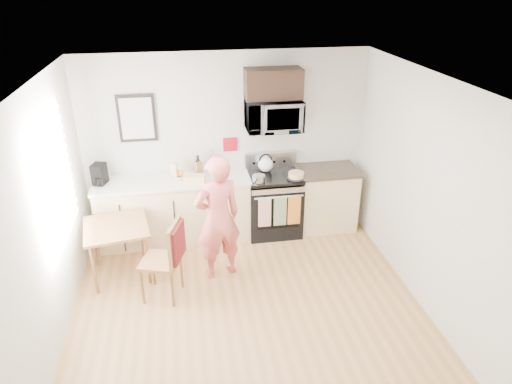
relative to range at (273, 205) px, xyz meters
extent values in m
plane|color=olive|center=(-0.63, -1.98, -0.44)|extent=(4.60, 4.60, 0.00)
cube|color=beige|center=(-0.63, 0.32, 0.86)|extent=(4.00, 0.04, 2.60)
cube|color=beige|center=(-2.63, -1.98, 0.86)|extent=(0.04, 4.60, 2.60)
cube|color=beige|center=(1.37, -1.98, 0.86)|extent=(0.04, 4.60, 2.60)
cube|color=silver|center=(-0.63, -1.98, 2.16)|extent=(4.00, 4.60, 0.04)
cube|color=white|center=(-2.61, -1.18, 1.11)|extent=(0.02, 1.40, 1.50)
cube|color=silver|center=(-2.60, -1.18, 1.11)|extent=(0.01, 1.30, 1.40)
cube|color=beige|center=(-1.43, 0.02, 0.01)|extent=(2.10, 0.60, 0.90)
cube|color=silver|center=(-1.43, 0.02, 0.48)|extent=(2.14, 0.64, 0.04)
cube|color=beige|center=(0.80, 0.02, 0.01)|extent=(0.84, 0.60, 0.90)
cube|color=black|center=(0.80, 0.02, 0.48)|extent=(0.88, 0.64, 0.04)
cube|color=black|center=(0.00, 0.00, -0.05)|extent=(0.76, 0.65, 0.77)
cube|color=black|center=(0.00, -0.32, 0.01)|extent=(0.61, 0.02, 0.45)
cube|color=#B8B8BD|center=(0.00, -0.31, 0.34)|extent=(0.74, 0.02, 0.14)
cylinder|color=#B8B8BD|center=(0.00, -0.36, 0.30)|extent=(0.68, 0.02, 0.02)
cube|color=black|center=(0.00, 0.00, 0.46)|extent=(0.76, 0.65, 0.04)
cube|color=#B8B8BD|center=(0.00, 0.27, 0.60)|extent=(0.76, 0.08, 0.24)
cube|color=silver|center=(-0.20, -0.37, 0.08)|extent=(0.18, 0.02, 0.44)
cube|color=#5E7D53|center=(0.02, -0.37, 0.08)|extent=(0.18, 0.02, 0.44)
cube|color=orange|center=(0.22, -0.37, 0.08)|extent=(0.18, 0.02, 0.44)
imported|color=#B8B8BD|center=(0.00, 0.10, 1.32)|extent=(0.76, 0.51, 0.42)
cube|color=black|center=(0.00, 0.15, 1.74)|extent=(0.76, 0.35, 0.40)
cube|color=black|center=(-1.83, 0.30, 1.31)|extent=(0.50, 0.03, 0.65)
cube|color=beige|center=(-1.83, 0.28, 1.31)|extent=(0.42, 0.01, 0.56)
cube|color=#A40E19|center=(-0.58, 0.31, 0.86)|extent=(0.20, 0.02, 0.20)
imported|color=#E13E41|center=(-0.89, -0.94, 0.38)|extent=(0.68, 0.55, 1.62)
cube|color=brown|center=(-2.14, -0.74, 0.25)|extent=(0.76, 0.76, 0.04)
cylinder|color=brown|center=(-2.39, -1.09, -0.10)|extent=(0.04, 0.04, 0.67)
cylinder|color=brown|center=(-1.78, -0.99, -0.10)|extent=(0.04, 0.04, 0.67)
cylinder|color=brown|center=(-2.49, -0.48, -0.10)|extent=(0.04, 0.04, 0.67)
cylinder|color=brown|center=(-1.88, -0.38, -0.10)|extent=(0.04, 0.04, 0.67)
cube|color=brown|center=(-1.60, -1.27, 0.05)|extent=(0.54, 0.54, 0.04)
cube|color=brown|center=(-1.41, -1.33, 0.32)|extent=(0.17, 0.42, 0.51)
cube|color=maroon|center=(-1.39, -1.34, 0.33)|extent=(0.18, 0.38, 0.43)
cylinder|color=brown|center=(-1.83, -1.39, -0.20)|extent=(0.03, 0.03, 0.47)
cylinder|color=brown|center=(-1.49, -1.50, -0.20)|extent=(0.03, 0.03, 0.47)
cylinder|color=brown|center=(-1.72, -1.04, -0.20)|extent=(0.03, 0.03, 0.47)
cylinder|color=brown|center=(-1.38, -1.15, -0.20)|extent=(0.03, 0.03, 0.47)
cube|color=brown|center=(-1.05, 0.13, 0.60)|extent=(0.12, 0.15, 0.19)
cylinder|color=#A40E19|center=(-0.85, 0.24, 0.57)|extent=(0.11, 0.11, 0.14)
imported|color=white|center=(-1.33, 0.04, 0.53)|extent=(0.27, 0.27, 0.06)
cube|color=tan|center=(-1.39, 0.09, 0.61)|extent=(0.10, 0.10, 0.22)
cube|color=black|center=(-2.38, 0.06, 0.64)|extent=(0.21, 0.23, 0.28)
cylinder|color=black|center=(-2.38, -0.03, 0.57)|extent=(0.11, 0.11, 0.11)
cube|color=tan|center=(-1.13, -0.12, 0.56)|extent=(0.30, 0.18, 0.11)
cylinder|color=black|center=(0.28, -0.18, 0.49)|extent=(0.26, 0.26, 0.01)
cylinder|color=tan|center=(0.28, -0.18, 0.54)|extent=(0.22, 0.22, 0.07)
sphere|color=white|center=(-0.10, 0.13, 0.60)|extent=(0.21, 0.21, 0.21)
cone|color=white|center=(-0.10, 0.13, 0.71)|extent=(0.07, 0.07, 0.07)
torus|color=black|center=(-0.10, 0.13, 0.66)|extent=(0.19, 0.02, 0.19)
cylinder|color=#B8B8BD|center=(-0.26, -0.21, 0.53)|extent=(0.18, 0.18, 0.09)
cylinder|color=black|center=(-0.31, -0.33, 0.57)|extent=(0.08, 0.15, 0.02)
camera|label=1|loc=(-1.24, -5.81, 3.09)|focal=32.00mm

